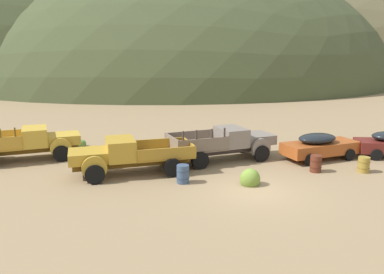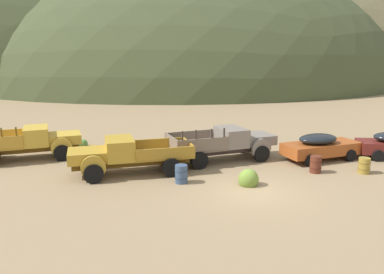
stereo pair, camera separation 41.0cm
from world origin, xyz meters
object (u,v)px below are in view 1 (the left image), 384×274
at_px(oil_drum_spare, 316,164).
at_px(oil_drum_foreground, 183,174).
at_px(truck_faded_yellow, 34,143).
at_px(oil_drum_by_truck, 364,165).
at_px(car_oxide_orange, 322,145).
at_px(truck_mustard, 122,156).
at_px(truck_primer_gray, 229,143).

height_order(oil_drum_spare, oil_drum_foreground, oil_drum_spare).
height_order(truck_faded_yellow, oil_drum_by_truck, truck_faded_yellow).
height_order(truck_faded_yellow, oil_drum_spare, truck_faded_yellow).
bearing_deg(oil_drum_by_truck, car_oxide_orange, 106.25).
bearing_deg(oil_drum_by_truck, truck_mustard, 170.47).
bearing_deg(oil_drum_by_truck, truck_faded_yellow, 161.10).
bearing_deg(oil_drum_spare, oil_drum_by_truck, -12.32).
bearing_deg(truck_mustard, car_oxide_orange, 178.11).
xyz_separation_m(truck_mustard, oil_drum_foreground, (2.83, -1.93, -0.55)).
relative_size(oil_drum_spare, oil_drum_foreground, 1.00).
bearing_deg(oil_drum_by_truck, truck_primer_gray, 148.86).
height_order(truck_mustard, oil_drum_by_truck, truck_mustard).
bearing_deg(oil_drum_by_truck, oil_drum_spare, 167.68).
distance_m(truck_faded_yellow, oil_drum_spare, 16.07).
distance_m(car_oxide_orange, oil_drum_by_truck, 2.96).
xyz_separation_m(truck_faded_yellow, oil_drum_spare, (15.10, -5.47, -0.55)).
height_order(truck_mustard, car_oxide_orange, truck_mustard).
distance_m(oil_drum_spare, oil_drum_by_truck, 2.51).
bearing_deg(truck_faded_yellow, oil_drum_foreground, -46.92).
relative_size(truck_mustard, oil_drum_by_truck, 7.79).
height_order(truck_faded_yellow, truck_mustard, truck_faded_yellow).
relative_size(truck_faded_yellow, oil_drum_spare, 7.11).
relative_size(truck_faded_yellow, truck_primer_gray, 0.97).
xyz_separation_m(truck_faded_yellow, oil_drum_foreground, (7.91, -5.85, -0.56)).
relative_size(truck_primer_gray, oil_drum_by_truck, 7.96).
bearing_deg(car_oxide_orange, truck_faded_yellow, 158.05).
xyz_separation_m(truck_primer_gray, oil_drum_spare, (3.80, -3.24, -0.56)).
height_order(truck_faded_yellow, truck_primer_gray, same).
bearing_deg(oil_drum_by_truck, oil_drum_foreground, 179.05).
relative_size(truck_primer_gray, oil_drum_spare, 7.34).
xyz_separation_m(oil_drum_spare, oil_drum_by_truck, (2.45, -0.54, -0.03)).
distance_m(truck_faded_yellow, car_oxide_orange, 17.04).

